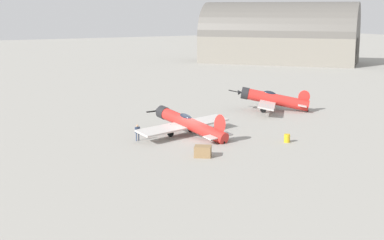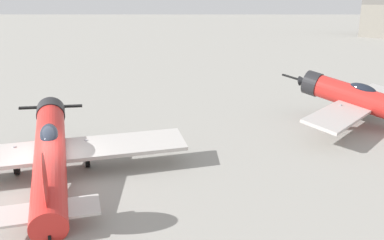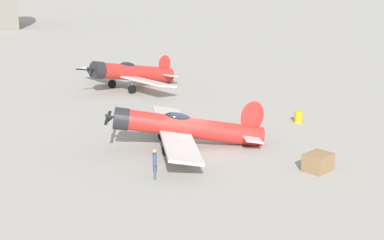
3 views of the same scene
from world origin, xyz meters
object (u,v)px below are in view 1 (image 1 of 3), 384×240
airplane_foreground (188,124)px  airplane_mid_apron (272,99)px  equipment_crate (203,151)px  ground_crew_mechanic (137,131)px  fuel_drum (287,138)px

airplane_foreground → airplane_mid_apron: size_ratio=1.11×
airplane_foreground → equipment_crate: 8.67m
airplane_mid_apron → ground_crew_mechanic: bearing=57.5°
equipment_crate → fuel_drum: equipment_crate is taller
equipment_crate → fuel_drum: 10.27m
airplane_foreground → fuel_drum: airplane_foreground is taller
fuel_drum → ground_crew_mechanic: bearing=148.8°
airplane_foreground → fuel_drum: (7.35, -7.24, -0.90)m
ground_crew_mechanic → airplane_mid_apron: bearing=97.1°
airplane_foreground → fuel_drum: 10.36m
airplane_foreground → ground_crew_mechanic: 5.60m
fuel_drum → airplane_foreground: bearing=135.4°
ground_crew_mechanic → equipment_crate: size_ratio=0.86×
airplane_foreground → ground_crew_mechanic: size_ratio=7.32×
airplane_mid_apron → ground_crew_mechanic: airplane_mid_apron is taller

